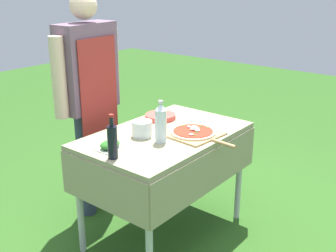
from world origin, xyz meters
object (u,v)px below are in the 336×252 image
object	(u,v)px
herb_container	(110,145)
mixing_tub	(142,129)
pizza_on_peel	(194,133)
prep_table	(164,147)
plate_stack	(160,117)
water_bottle	(161,123)
oil_bottle	(112,141)
person_cook	(89,89)

from	to	relation	value
herb_container	mixing_tub	xyz separation A→B (m)	(0.28, -0.01, 0.03)
pizza_on_peel	herb_container	xyz separation A→B (m)	(-0.51, 0.26, 0.01)
prep_table	plate_stack	bearing A→B (deg)	44.97
mixing_tub	water_bottle	bearing A→B (deg)	-90.46
mixing_tub	prep_table	bearing A→B (deg)	-30.43
oil_bottle	plate_stack	world-z (taller)	oil_bottle
water_bottle	person_cook	bearing A→B (deg)	85.39
prep_table	herb_container	xyz separation A→B (m)	(-0.42, 0.08, 0.12)
oil_bottle	water_bottle	distance (m)	0.37
person_cook	mixing_tub	bearing A→B (deg)	80.52
prep_table	oil_bottle	size ratio (longest dim) A/B	4.37
person_cook	water_bottle	bearing A→B (deg)	81.68
water_bottle	oil_bottle	bearing A→B (deg)	171.97
mixing_tub	plate_stack	distance (m)	0.38
pizza_on_peel	plate_stack	size ratio (longest dim) A/B	2.26
herb_container	plate_stack	xyz separation A→B (m)	(0.63, 0.13, -0.01)
oil_bottle	water_bottle	size ratio (longest dim) A/B	0.98
prep_table	person_cook	xyz separation A→B (m)	(-0.08, 0.65, 0.31)
person_cook	herb_container	world-z (taller)	person_cook
oil_bottle	mixing_tub	size ratio (longest dim) A/B	1.97
person_cook	plate_stack	distance (m)	0.56
oil_bottle	herb_container	xyz separation A→B (m)	(0.08, 0.11, -0.08)
pizza_on_peel	prep_table	bearing A→B (deg)	123.31
oil_bottle	plate_stack	distance (m)	0.76
oil_bottle	mixing_tub	xyz separation A→B (m)	(0.37, 0.11, -0.05)
mixing_tub	plate_stack	world-z (taller)	mixing_tub
person_cook	pizza_on_peel	size ratio (longest dim) A/B	3.26
water_bottle	plate_stack	xyz separation A→B (m)	(0.35, 0.30, -0.11)
prep_table	plate_stack	distance (m)	0.33
prep_table	pizza_on_peel	world-z (taller)	pizza_on_peel
pizza_on_peel	plate_stack	distance (m)	0.41
person_cook	oil_bottle	size ratio (longest dim) A/B	6.32
pizza_on_peel	oil_bottle	bearing A→B (deg)	171.05
prep_table	water_bottle	world-z (taller)	water_bottle
prep_table	oil_bottle	xyz separation A→B (m)	(-0.50, -0.03, 0.20)
oil_bottle	plate_stack	size ratio (longest dim) A/B	1.16
mixing_tub	person_cook	bearing A→B (deg)	84.23
pizza_on_peel	herb_container	bearing A→B (deg)	158.03
person_cook	herb_container	bearing A→B (deg)	55.01
herb_container	oil_bottle	bearing A→B (deg)	-126.80
prep_table	person_cook	bearing A→B (deg)	96.71
pizza_on_peel	plate_stack	world-z (taller)	pizza_on_peel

